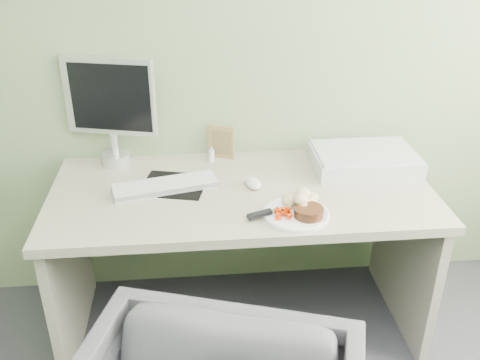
{
  "coord_description": "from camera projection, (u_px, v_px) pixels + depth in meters",
  "views": [
    {
      "loc": [
        -0.19,
        -0.34,
        1.8
      ],
      "look_at": [
        -0.02,
        1.5,
        0.84
      ],
      "focal_mm": 40.0,
      "sensor_mm": 36.0,
      "label": 1
    }
  ],
  "objects": [
    {
      "name": "wall_back",
      "position": [
        234.0,
        20.0,
        2.29
      ],
      "size": [
        3.5,
        0.0,
        3.5
      ],
      "primitive_type": "plane",
      "rotation": [
        1.57,
        0.0,
        0.0
      ],
      "color": "gray",
      "rests_on": "floor"
    },
    {
      "name": "desk",
      "position": [
        242.0,
        226.0,
        2.33
      ],
      "size": [
        1.6,
        0.75,
        0.73
      ],
      "color": "#B1AB94",
      "rests_on": "floor"
    },
    {
      "name": "plate",
      "position": [
        296.0,
        214.0,
        2.05
      ],
      "size": [
        0.26,
        0.26,
        0.01
      ],
      "primitive_type": "cylinder",
      "color": "white",
      "rests_on": "desk"
    },
    {
      "name": "steak",
      "position": [
        309.0,
        212.0,
        2.02
      ],
      "size": [
        0.15,
        0.15,
        0.04
      ],
      "primitive_type": "cylinder",
      "rotation": [
        0.0,
        0.0,
        0.43
      ],
      "color": "black",
      "rests_on": "plate"
    },
    {
      "name": "potato_pile",
      "position": [
        303.0,
        199.0,
        2.08
      ],
      "size": [
        0.13,
        0.11,
        0.07
      ],
      "primitive_type": "ellipsoid",
      "rotation": [
        0.0,
        0.0,
        -0.17
      ],
      "color": "tan",
      "rests_on": "plate"
    },
    {
      "name": "carrot_heap",
      "position": [
        283.0,
        212.0,
        2.01
      ],
      "size": [
        0.07,
        0.07,
        0.04
      ],
      "primitive_type": "cube",
      "rotation": [
        0.0,
        0.0,
        -0.37
      ],
      "color": "red",
      "rests_on": "plate"
    },
    {
      "name": "steak_knife",
      "position": [
        269.0,
        212.0,
        2.03
      ],
      "size": [
        0.25,
        0.12,
        0.02
      ],
      "rotation": [
        0.0,
        0.0,
        0.38
      ],
      "color": "silver",
      "rests_on": "plate"
    },
    {
      "name": "mousepad",
      "position": [
        174.0,
        185.0,
        2.27
      ],
      "size": [
        0.31,
        0.29,
        0.0
      ],
      "primitive_type": "cube",
      "rotation": [
        0.0,
        0.0,
        -0.24
      ],
      "color": "black",
      "rests_on": "desk"
    },
    {
      "name": "keyboard",
      "position": [
        165.0,
        185.0,
        2.24
      ],
      "size": [
        0.45,
        0.23,
        0.02
      ],
      "primitive_type": "cube",
      "rotation": [
        0.0,
        0.0,
        0.23
      ],
      "color": "white",
      "rests_on": "desk"
    },
    {
      "name": "computer_mouse",
      "position": [
        253.0,
        183.0,
        2.25
      ],
      "size": [
        0.08,
        0.11,
        0.04
      ],
      "primitive_type": "ellipsoid",
      "rotation": [
        0.0,
        0.0,
        0.24
      ],
      "color": "white",
      "rests_on": "desk"
    },
    {
      "name": "photo_frame",
      "position": [
        221.0,
        142.0,
        2.48
      ],
      "size": [
        0.12,
        0.06,
        0.16
      ],
      "primitive_type": "cube",
      "rotation": [
        0.0,
        0.0,
        -0.39
      ],
      "color": "#9C8149",
      "rests_on": "desk"
    },
    {
      "name": "eyedrop_bottle",
      "position": [
        212.0,
        155.0,
        2.46
      ],
      "size": [
        0.03,
        0.03,
        0.08
      ],
      "color": "white",
      "rests_on": "desk"
    },
    {
      "name": "scanner",
      "position": [
        364.0,
        160.0,
        2.41
      ],
      "size": [
        0.46,
        0.31,
        0.07
      ],
      "primitive_type": "cube",
      "rotation": [
        0.0,
        0.0,
        0.0
      ],
      "color": "silver",
      "rests_on": "desk"
    },
    {
      "name": "monitor",
      "position": [
        111.0,
        106.0,
        2.35
      ],
      "size": [
        0.4,
        0.15,
        0.49
      ],
      "rotation": [
        0.0,
        0.0,
        -0.26
      ],
      "color": "silver",
      "rests_on": "desk"
    }
  ]
}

